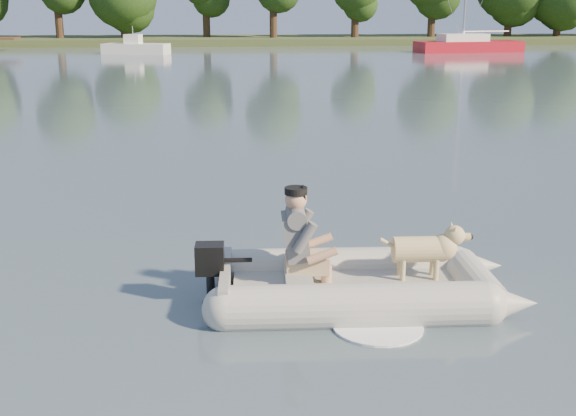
{
  "coord_description": "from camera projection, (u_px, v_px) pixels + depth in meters",
  "views": [
    {
      "loc": [
        -0.75,
        -7.68,
        3.4
      ],
      "look_at": [
        0.05,
        1.74,
        0.75
      ],
      "focal_mm": 45.0,
      "sensor_mm": 36.0,
      "label": 1
    }
  ],
  "objects": [
    {
      "name": "water",
      "position": [
        296.0,
        311.0,
        8.35
      ],
      "size": [
        160.0,
        160.0,
        0.0
      ],
      "primitive_type": "plane",
      "color": "slate",
      "rests_on": "ground"
    },
    {
      "name": "dinghy",
      "position": [
        361.0,
        249.0,
        8.49
      ],
      "size": [
        4.84,
        3.12,
        1.48
      ],
      "primitive_type": null,
      "rotation": [
        0.0,
        0.0,
        -0.04
      ],
      "color": "#A7A7A1",
      "rests_on": "water"
    },
    {
      "name": "outboard_motor",
      "position": [
        210.0,
        276.0,
        8.49
      ],
      "size": [
        0.46,
        0.33,
        0.84
      ],
      "primitive_type": null,
      "rotation": [
        0.0,
        0.0,
        -0.04
      ],
      "color": "black",
      "rests_on": "dinghy"
    },
    {
      "name": "sailboat",
      "position": [
        468.0,
        45.0,
        55.1
      ],
      "size": [
        8.39,
        3.53,
        11.18
      ],
      "rotation": [
        0.0,
        0.0,
        0.14
      ],
      "color": "#A6121F",
      "rests_on": "water"
    },
    {
      "name": "dog",
      "position": [
        418.0,
        254.0,
        8.6
      ],
      "size": [
        1.01,
        0.39,
        0.67
      ],
      "primitive_type": null,
      "rotation": [
        0.0,
        0.0,
        -0.04
      ],
      "color": "tan",
      "rests_on": "dinghy"
    },
    {
      "name": "man",
      "position": [
        298.0,
        233.0,
        8.45
      ],
      "size": [
        0.8,
        0.69,
        1.16
      ],
      "primitive_type": null,
      "rotation": [
        0.0,
        0.0,
        -0.04
      ],
      "color": "#5B5C60",
      "rests_on": "dinghy"
    },
    {
      "name": "shore_bank",
      "position": [
        233.0,
        41.0,
        67.76
      ],
      "size": [
        160.0,
        12.0,
        0.7
      ],
      "primitive_type": "cube",
      "color": "#47512D",
      "rests_on": "water"
    },
    {
      "name": "motorboat",
      "position": [
        136.0,
        41.0,
        52.57
      ],
      "size": [
        5.22,
        3.01,
        2.08
      ],
      "primitive_type": null,
      "rotation": [
        0.0,
        0.0,
        -0.24
      ],
      "color": "white",
      "rests_on": "water"
    }
  ]
}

